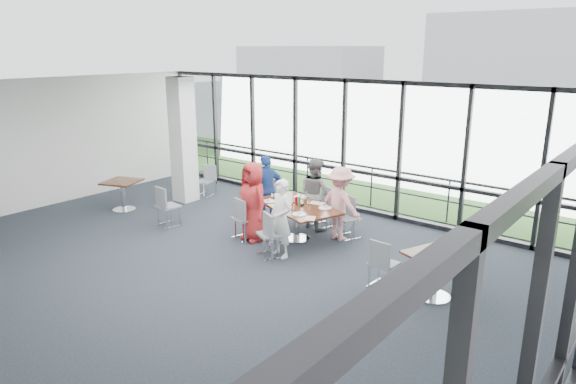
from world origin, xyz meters
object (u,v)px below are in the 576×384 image
Objects in this scene: diner_near_right at (281,219)px; diner_far_left at (315,193)px; diner_far_right at (340,203)px; chair_main_nr at (271,234)px; side_table_left at (122,186)px; chair_spare_r at (384,264)px; diner_near_left at (253,202)px; main_table at (297,211)px; chair_main_nl at (245,218)px; chair_main_fl at (324,208)px; chair_main_fr at (348,219)px; structural_column at (183,140)px; diner_end at (267,189)px; chair_main_end at (260,201)px; side_table_right at (436,262)px; chair_spare_lb at (204,181)px; chair_spare_la at (168,206)px.

diner_far_left reaches higher than diner_near_right.
chair_main_nr is (-0.51, -1.63, -0.32)m from diner_far_right.
side_table_left is 7.08m from chair_spare_r.
diner_near_left is at bearing 178.36° from chair_spare_r.
main_table is 2.53× the size of chair_spare_r.
chair_main_nl reaches higher than chair_main_fl.
side_table_left is 1.22× the size of chair_main_fl.
chair_main_fr is (0.83, -0.31, 0.00)m from chair_main_fl.
structural_column reaches higher than diner_near_left.
chair_main_nl is at bearing -179.01° from diner_near_right.
diner_near_left is 1.14m from diner_end.
chair_main_end is at bearing 33.37° from diner_far_left.
diner_end reaches higher than diner_far_right.
side_table_right is at bearing 10.67° from diner_near_left.
diner_near_right is 1.60× the size of chair_main_end.
chair_main_nl is at bearing -174.08° from chair_main_nr.
diner_near_left is at bearing -120.34° from main_table.
chair_spare_r is (2.19, 0.04, -0.34)m from diner_near_right.
chair_main_end is (-1.37, -0.63, 0.05)m from chair_main_fl.
diner_far_left reaches higher than chair_main_fr.
chair_spare_r is at bearing 31.23° from chair_main_nr.
chair_spare_lb is at bearing 168.68° from diner_near_right.
diner_end is at bearing 152.66° from chair_spare_lb.
chair_main_fl is 0.93× the size of chair_spare_la.
structural_column reaches higher than diner_far_left.
structural_column is 3.78× the size of chair_main_fl.
chair_spare_lb is (-7.27, 1.72, -0.22)m from side_table_right.
diner_near_right is 1.68× the size of chair_main_nr.
chair_spare_r is at bearing 10.37° from chair_spare_la.
chair_main_fr is at bearing 18.98° from side_table_left.
diner_end reaches higher than chair_main_nl.
diner_far_left is at bearing 119.86° from main_table.
chair_spare_lb is at bearing 78.72° from structural_column.
chair_main_fr is (1.48, 1.33, -0.41)m from diner_near_left.
chair_main_nl is 1.09× the size of chair_spare_lb.
structural_column reaches higher than side_table_right.
diner_end is at bearing 165.83° from side_table_right.
chair_main_fr is 2.36m from chair_spare_r.
diner_far_left is (-3.47, 1.55, 0.16)m from side_table_right.
diner_near_left is 1.06m from diner_near_right.
chair_spare_lb is (0.11, 0.56, -1.19)m from structural_column.
chair_main_nr is 1.07× the size of chair_main_fl.
diner_end reaches higher than chair_main_end.
chair_spare_la is (-6.11, -0.42, -0.17)m from side_table_right.
diner_end reaches higher than chair_spare_r.
diner_near_right is 0.97× the size of diner_end.
diner_far_left is 1.87× the size of chair_main_fl.
diner_end is at bearing 179.92° from main_table.
diner_end reaches higher than chair_main_nr.
chair_main_nl reaches higher than main_table.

